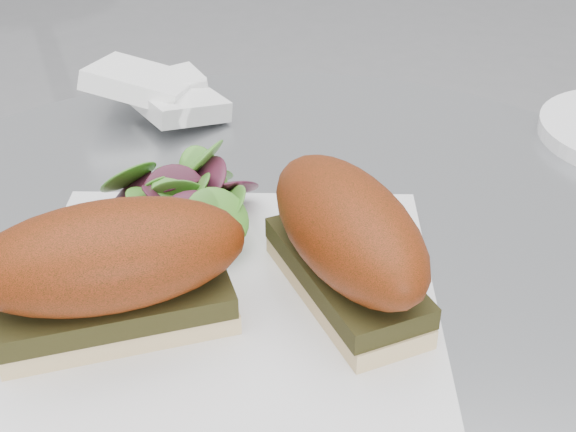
% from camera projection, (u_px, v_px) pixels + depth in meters
% --- Properties ---
extents(plate, '(0.28, 0.28, 0.02)m').
position_uv_depth(plate, '(230.00, 312.00, 0.49)').
color(plate, white).
rests_on(plate, table).
extents(sandwich_left, '(0.17, 0.12, 0.08)m').
position_uv_depth(sandwich_left, '(112.00, 269.00, 0.44)').
color(sandwich_left, beige).
rests_on(sandwich_left, plate).
extents(sandwich_right, '(0.13, 0.16, 0.08)m').
position_uv_depth(sandwich_right, '(347.00, 239.00, 0.47)').
color(sandwich_right, beige).
rests_on(sandwich_right, plate).
extents(salad, '(0.12, 0.12, 0.05)m').
position_uv_depth(salad, '(175.00, 196.00, 0.54)').
color(salad, '#469430').
rests_on(salad, plate).
extents(napkin, '(0.15, 0.15, 0.02)m').
position_uv_depth(napkin, '(162.00, 104.00, 0.74)').
color(napkin, white).
rests_on(napkin, table).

